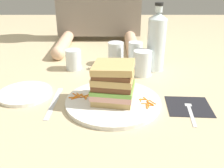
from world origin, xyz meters
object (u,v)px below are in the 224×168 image
empty_tumbler_0 (134,51)px  main_plate (112,102)px  fork (189,109)px  water_bottle (155,41)px  sandwich (112,83)px  empty_tumbler_2 (72,60)px  side_plate (24,94)px  empty_tumbler_1 (115,53)px  juice_glass (141,64)px  napkin_dark (187,106)px  knife (52,104)px

empty_tumbler_0 → main_plate: bearing=-104.4°
fork → water_bottle: 0.35m
sandwich → empty_tumbler_2: bearing=119.1°
water_bottle → side_plate: 0.53m
main_plate → water_bottle: bearing=58.9°
water_bottle → empty_tumbler_2: water_bottle is taller
empty_tumbler_1 → empty_tumbler_0: bearing=25.9°
juice_glass → napkin_dark: bearing=-64.5°
empty_tumbler_1 → empty_tumbler_2: empty_tumbler_1 is taller
napkin_dark → empty_tumbler_0: empty_tumbler_0 is taller
juice_glass → empty_tumbler_2: bearing=167.2°
main_plate → empty_tumbler_0: bearing=75.6°
napkin_dark → fork: (-0.00, -0.02, 0.00)m
juice_glass → empty_tumbler_1: bearing=129.9°
water_bottle → empty_tumbler_1: water_bottle is taller
empty_tumbler_1 → side_plate: bearing=-136.4°
side_plate → juice_glass: bearing=22.8°
main_plate → water_bottle: (0.17, 0.28, 0.11)m
empty_tumbler_1 → main_plate: bearing=-92.1°
napkin_dark → water_bottle: (-0.06, 0.30, 0.12)m
water_bottle → side_plate: water_bottle is taller
water_bottle → side_plate: bearing=-153.9°
main_plate → fork: 0.23m
empty_tumbler_0 → knife: bearing=-126.1°
fork → juice_glass: juice_glass is taller
main_plate → fork: size_ratio=1.76×
main_plate → empty_tumbler_0: size_ratio=3.46×
sandwich → juice_glass: sandwich is taller
knife → water_bottle: (0.36, 0.29, 0.12)m
juice_glass → water_bottle: bearing=44.2°
empty_tumbler_2 → side_plate: (-0.13, -0.23, -0.04)m
empty_tumbler_0 → empty_tumbler_1: 0.10m
juice_glass → empty_tumbler_0: 0.16m
knife → water_bottle: 0.47m
sandwich → empty_tumbler_1: sandwich is taller
napkin_dark → empty_tumbler_1: bearing=120.7°
napkin_dark → empty_tumbler_0: 0.43m
napkin_dark → empty_tumbler_1: (-0.22, 0.36, 0.05)m
main_plate → juice_glass: (0.11, 0.23, 0.04)m
juice_glass → water_bottle: water_bottle is taller
knife → water_bottle: bearing=38.7°
empty_tumbler_1 → empty_tumbler_2: 0.18m
empty_tumbler_1 → juice_glass: bearing=-50.1°
sandwich → fork: (0.23, -0.04, -0.07)m
empty_tumbler_1 → empty_tumbler_2: size_ratio=1.17×
sandwich → fork: 0.24m
knife → juice_glass: size_ratio=2.06×
napkin_dark → side_plate: side_plate is taller
fork → empty_tumbler_2: (-0.39, 0.33, 0.04)m
knife → empty_tumbler_2: empty_tumbler_2 is taller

